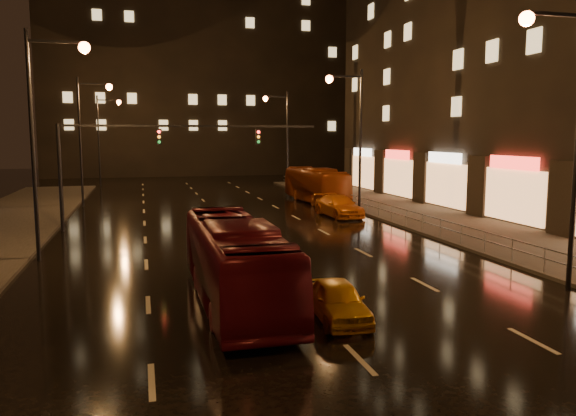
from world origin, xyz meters
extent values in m
plane|color=black|center=(0.00, 20.00, 0.00)|extent=(140.00, 140.00, 0.00)
cube|color=#38332D|center=(13.50, 15.00, 0.07)|extent=(7.00, 70.00, 0.15)
cube|color=black|center=(4.00, 72.00, 18.00)|extent=(44.00, 16.00, 36.00)
cylinder|color=black|center=(-9.60, 20.00, 3.10)|extent=(0.22, 0.22, 6.20)
cube|color=black|center=(-2.00, 20.00, 6.10)|extent=(15.20, 0.14, 0.14)
cube|color=black|center=(-4.00, 20.00, 5.45)|extent=(0.32, 0.18, 0.95)
cube|color=black|center=(2.00, 20.00, 5.45)|extent=(0.32, 0.18, 0.95)
sphere|color=#FF1E19|center=(-4.00, 19.88, 5.75)|extent=(0.18, 0.18, 0.18)
cube|color=black|center=(8.40, 2.00, 9.50)|extent=(2.40, 0.12, 0.12)
sphere|color=orange|center=(7.30, 2.00, 9.30)|extent=(0.50, 0.50, 0.50)
cylinder|color=#99999E|center=(10.20, 44.00, 0.65)|extent=(0.04, 0.04, 1.00)
cube|color=#99999E|center=(10.20, 18.00, 1.10)|extent=(0.05, 56.00, 0.05)
cube|color=#99999E|center=(10.20, 18.00, 0.70)|extent=(0.05, 56.00, 0.05)
imported|color=#590C15|center=(-2.18, 3.54, 1.39)|extent=(2.38, 9.99, 2.78)
imported|color=#8E360E|center=(9.00, 30.29, 1.44)|extent=(2.68, 10.42, 2.89)
imported|color=orange|center=(0.50, 1.00, 0.60)|extent=(1.66, 3.61, 1.20)
imported|color=orange|center=(8.00, 21.74, 0.72)|extent=(2.48, 5.14, 1.44)
camera|label=1|loc=(-5.07, -14.39, 5.47)|focal=35.00mm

